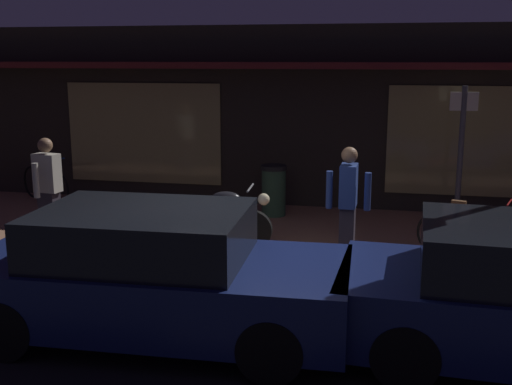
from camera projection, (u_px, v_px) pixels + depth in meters
The scene contains 11 objects.
ground_plane at pixel (244, 312), 7.51m from camera, with size 60.00×60.00×0.00m, color black.
sidewalk_slab at pixel (284, 238), 10.37m from camera, with size 18.00×4.00×0.15m, color #8C6047.
storefront_building at pixel (311, 115), 13.24m from camera, with size 18.00×3.30×3.60m.
motorcycle at pixel (219, 216), 9.46m from camera, with size 1.70×0.55×0.97m.
bicycle_parked at pixel (474, 236), 8.89m from camera, with size 1.59×0.60×0.91m.
bicycle_extra at pixel (45, 184), 12.58m from camera, with size 1.47×0.85×0.91m.
person_photographer at pixel (48, 190), 9.50m from camera, with size 0.41×0.62×1.67m.
person_bystander at pixel (348, 204), 8.56m from camera, with size 0.61×0.39×1.67m.
sign_post at pixel (461, 150), 10.27m from camera, with size 0.44×0.09×2.40m.
trash_bin at pixel (274, 190), 11.45m from camera, with size 0.48×0.48×0.93m.
parked_car_near at pixel (154, 274), 6.75m from camera, with size 4.15×1.89×1.42m.
Camera 1 is at (1.58, -6.86, 2.99)m, focal length 43.95 mm.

